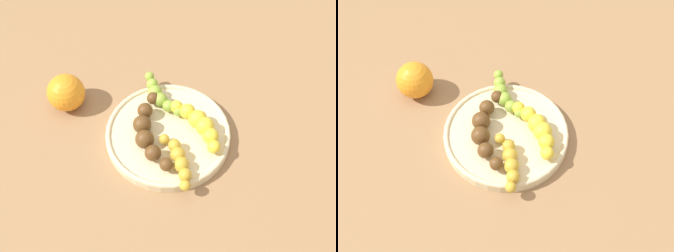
{
  "view_description": "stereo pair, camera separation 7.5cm",
  "coord_description": "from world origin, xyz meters",
  "views": [
    {
      "loc": [
        -0.12,
        -0.42,
        0.65
      ],
      "look_at": [
        0.0,
        0.0,
        0.04
      ],
      "focal_mm": 43.01,
      "sensor_mm": 36.0,
      "label": 1
    },
    {
      "loc": [
        -0.05,
        -0.44,
        0.65
      ],
      "look_at": [
        0.0,
        0.0,
        0.04
      ],
      "focal_mm": 43.01,
      "sensor_mm": 36.0,
      "label": 2
    }
  ],
  "objects": [
    {
      "name": "ground_plane",
      "position": [
        0.0,
        0.0,
        0.0
      ],
      "size": [
        2.4,
        2.4,
        0.0
      ],
      "primitive_type": "plane",
      "color": "#936D47"
    },
    {
      "name": "banana_spotted",
      "position": [
        -0.0,
        -0.07,
        0.03
      ],
      "size": [
        0.04,
        0.12,
        0.03
      ],
      "rotation": [
        0.0,
        0.0,
        0.08
      ],
      "color": "gold",
      "rests_on": "fruit_bowl"
    },
    {
      "name": "orange_fruit",
      "position": [
        -0.17,
        0.14,
        0.04
      ],
      "size": [
        0.08,
        0.08,
        0.08
      ],
      "primitive_type": "sphere",
      "color": "orange",
      "rests_on": "ground_plane"
    },
    {
      "name": "banana_yellow",
      "position": [
        0.06,
        -0.01,
        0.04
      ],
      "size": [
        0.07,
        0.13,
        0.04
      ],
      "rotation": [
        0.0,
        0.0,
        0.33
      ],
      "color": "yellow",
      "rests_on": "fruit_bowl"
    },
    {
      "name": "banana_overripe",
      "position": [
        -0.04,
        0.0,
        0.04
      ],
      "size": [
        0.07,
        0.18,
        0.04
      ],
      "rotation": [
        0.0,
        0.0,
        3.03
      ],
      "color": "#593819",
      "rests_on": "fruit_bowl"
    },
    {
      "name": "banana_green",
      "position": [
        0.01,
        0.08,
        0.03
      ],
      "size": [
        0.06,
        0.12,
        0.03
      ],
      "rotation": [
        0.0,
        0.0,
        3.42
      ],
      "color": "#8CAD38",
      "rests_on": "fruit_bowl"
    },
    {
      "name": "fruit_bowl",
      "position": [
        0.0,
        0.0,
        0.01
      ],
      "size": [
        0.24,
        0.24,
        0.02
      ],
      "color": "beige",
      "rests_on": "ground_plane"
    }
  ]
}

